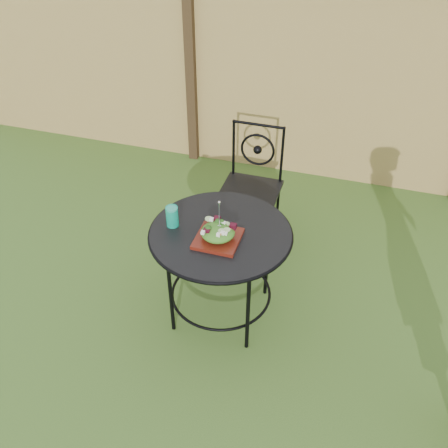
# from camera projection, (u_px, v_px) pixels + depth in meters

# --- Properties ---
(ground) EXTENTS (60.00, 60.00, 0.00)m
(ground) POSITION_uv_depth(u_px,v_px,m) (266.00, 340.00, 3.38)
(ground) COLOR #294B18
(ground) RESTS_ON ground
(fence) EXTENTS (8.00, 0.12, 1.90)m
(fence) POSITION_uv_depth(u_px,v_px,m) (329.00, 84.00, 4.45)
(fence) COLOR tan
(fence) RESTS_ON ground
(patio_table) EXTENTS (0.92, 0.92, 0.72)m
(patio_table) POSITION_uv_depth(u_px,v_px,m) (221.00, 248.00, 3.24)
(patio_table) COLOR black
(patio_table) RESTS_ON ground
(patio_chair) EXTENTS (0.46, 0.46, 0.95)m
(patio_chair) POSITION_uv_depth(u_px,v_px,m) (252.00, 183.00, 4.00)
(patio_chair) COLOR black
(patio_chair) RESTS_ON ground
(salad_plate) EXTENTS (0.27, 0.27, 0.02)m
(salad_plate) POSITION_uv_depth(u_px,v_px,m) (218.00, 239.00, 3.08)
(salad_plate) COLOR #4E130B
(salad_plate) RESTS_ON patio_table
(salad) EXTENTS (0.21, 0.21, 0.08)m
(salad) POSITION_uv_depth(u_px,v_px,m) (218.00, 232.00, 3.05)
(salad) COLOR #235614
(salad) RESTS_ON salad_plate
(fork) EXTENTS (0.01, 0.01, 0.18)m
(fork) POSITION_uv_depth(u_px,v_px,m) (219.00, 215.00, 2.96)
(fork) COLOR silver
(fork) RESTS_ON salad
(drinking_glass) EXTENTS (0.08, 0.08, 0.14)m
(drinking_glass) POSITION_uv_depth(u_px,v_px,m) (172.00, 216.00, 3.16)
(drinking_glass) COLOR #0EA783
(drinking_glass) RESTS_ON patio_table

